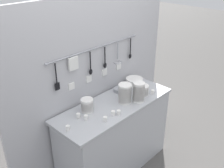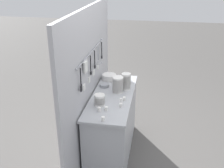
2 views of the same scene
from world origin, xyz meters
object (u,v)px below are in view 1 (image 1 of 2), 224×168
bowl_stack_short_front (139,92)px  steel_mixing_bowl (119,90)px  bowl_stack_nested_right (143,90)px  cup_back_left (105,119)px  bowl_stack_back_corner (125,93)px  plate_stack (134,81)px  cup_edge_near (113,113)px  cup_front_left (86,117)px  cup_edge_far (153,92)px  cup_front_right (68,128)px  cup_back_right (78,116)px  bowl_stack_wide_centre (87,105)px  cup_by_caddy (119,112)px

bowl_stack_short_front → steel_mixing_bowl: 0.31m
bowl_stack_nested_right → cup_back_left: (-0.64, -0.06, -0.03)m
bowl_stack_back_corner → steel_mixing_bowl: (0.14, 0.20, -0.08)m
plate_stack → cup_edge_near: 0.70m
bowl_stack_nested_right → bowl_stack_back_corner: bearing=171.8°
cup_front_left → cup_edge_far: bearing=-10.7°
bowl_stack_nested_right → cup_back_left: 0.64m
bowl_stack_back_corner → bowl_stack_short_front: 0.15m
bowl_stack_nested_right → cup_front_left: size_ratio=2.91×
cup_back_left → cup_edge_far: 0.73m
bowl_stack_nested_right → plate_stack: size_ratio=0.67×
cup_front_right → cup_edge_near: size_ratio=1.00×
bowl_stack_back_corner → cup_edge_far: (0.35, -0.11, -0.08)m
bowl_stack_back_corner → bowl_stack_short_front: size_ratio=0.96×
cup_edge_far → cup_back_right: bearing=165.0°
cup_front_right → bowl_stack_wide_centre: bearing=18.5°
bowl_stack_nested_right → cup_back_right: bowl_stack_nested_right is taller
steel_mixing_bowl → plate_stack: bearing=-4.0°
bowl_stack_short_front → steel_mixing_bowl: bowl_stack_short_front is taller
plate_stack → cup_by_caddy: plate_stack is taller
cup_front_right → cup_edge_near: bearing=-15.8°
bowl_stack_nested_right → cup_front_left: bowl_stack_nested_right is taller
cup_edge_near → cup_by_caddy: bearing=-33.8°
bowl_stack_short_front → cup_front_left: (-0.60, 0.14, -0.09)m
bowl_stack_wide_centre → cup_edge_far: (0.73, -0.26, -0.04)m
plate_stack → cup_edge_near: size_ratio=4.34×
bowl_stack_short_front → cup_front_right: size_ratio=4.69×
bowl_stack_back_corner → plate_stack: 0.43m
bowl_stack_wide_centre → steel_mixing_bowl: bearing=5.5°
plate_stack → cup_front_left: plate_stack is taller
bowl_stack_wide_centre → cup_back_right: (-0.14, -0.03, -0.04)m
steel_mixing_bowl → cup_edge_far: cup_edge_far is taller
bowl_stack_back_corner → cup_back_right: size_ratio=4.50×
bowl_stack_nested_right → cup_front_right: (-0.96, 0.08, -0.03)m
bowl_stack_short_front → cup_back_right: bearing=161.1°
bowl_stack_back_corner → bowl_stack_short_front: (0.11, -0.09, 0.00)m
cup_by_caddy → cup_front_right: 0.52m
bowl_stack_back_corner → cup_edge_far: 0.37m
bowl_stack_wide_centre → cup_by_caddy: bearing=-57.9°
bowl_stack_wide_centre → cup_edge_near: bowl_stack_wide_centre is taller
cup_front_right → cup_back_right: (0.19, 0.08, 0.00)m
steel_mixing_bowl → cup_edge_near: bearing=-144.5°
cup_edge_near → steel_mixing_bowl: bearing=35.5°
bowl_stack_back_corner → bowl_stack_short_front: bearing=-38.3°
cup_front_right → cup_edge_near: 0.46m
bowl_stack_wide_centre → cup_by_caddy: 0.32m
cup_front_left → bowl_stack_back_corner: bearing=-6.2°
cup_back_right → cup_edge_near: bearing=-38.9°
cup_by_caddy → cup_front_left: size_ratio=1.00×
bowl_stack_back_corner → plate_stack: bowl_stack_back_corner is taller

